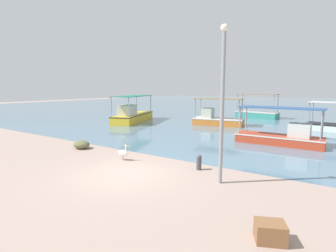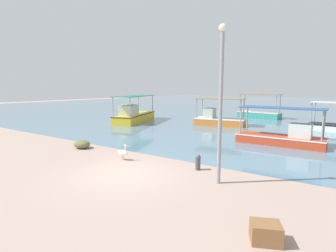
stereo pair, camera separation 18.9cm
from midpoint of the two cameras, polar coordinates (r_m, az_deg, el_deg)
The scene contains 11 objects.
ground at distance 11.02m, azimuth -8.90°, elevation -10.29°, with size 120.00×120.00×0.00m, color tan.
harbor_water at distance 56.13m, azimuth 27.06°, elevation 3.90°, with size 110.00×90.00×0.00m, color slate.
fishing_boat_near_left at distance 25.04m, azimuth 11.11°, elevation 1.54°, with size 4.84×2.82×2.50m.
fishing_boat_center at distance 17.64m, azimuth 24.04°, elevation -2.01°, with size 5.12×1.75×2.30m.
fishing_boat_near_right at distance 27.13m, azimuth -7.22°, elevation 2.36°, with size 4.19×7.23×2.66m.
fishing_boat_far_right at distance 32.23m, azimuth 19.35°, elevation 2.64°, with size 4.94×2.22×2.75m.
pelican at distance 12.96m, azimuth -9.37°, elevation -5.73°, with size 0.81×0.32×0.80m.
lamp_post at distance 9.51m, azimuth 11.98°, elevation 6.26°, with size 0.28×0.28×5.66m.
mooring_bollard at distance 11.40m, azimuth 7.01°, elevation -7.73°, with size 0.23×0.23×0.67m.
net_pile at distance 16.03m, azimuth -17.89°, elevation -3.81°, with size 1.00×0.85×0.47m, color #666842.
cargo_crate at distance 6.86m, azimuth 21.28°, elevation -20.82°, with size 0.67×0.54×0.46m, color brown.
Camera 2 is at (7.29, -7.50, 3.51)m, focal length 28.00 mm.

